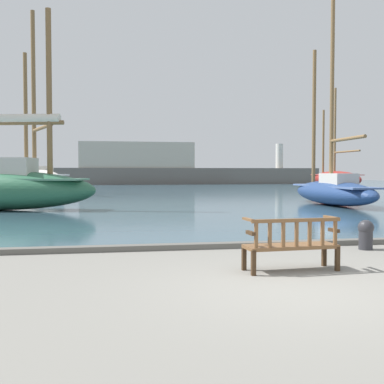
% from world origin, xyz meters
% --- Properties ---
extents(ground_plane, '(160.00, 160.00, 0.00)m').
position_xyz_m(ground_plane, '(0.00, 0.00, 0.00)').
color(ground_plane, gray).
extents(harbor_water, '(100.00, 80.00, 0.08)m').
position_xyz_m(harbor_water, '(0.00, 44.00, 0.04)').
color(harbor_water, '#385666').
rests_on(harbor_water, ground).
extents(quay_edge_kerb, '(40.00, 0.30, 0.12)m').
position_xyz_m(quay_edge_kerb, '(0.00, 3.85, 0.06)').
color(quay_edge_kerb, '#5B5954').
rests_on(quay_edge_kerb, ground).
extents(park_bench, '(1.63, 0.63, 0.92)m').
position_xyz_m(park_bench, '(0.36, 1.23, 0.47)').
color(park_bench, '#3D2A19').
rests_on(park_bench, ground).
extents(sailboat_far_port, '(2.24, 8.20, 10.05)m').
position_xyz_m(sailboat_far_port, '(8.17, 15.49, 0.87)').
color(sailboat_far_port, navy).
rests_on(sailboat_far_port, harbor_water).
extents(sailboat_outer_starboard, '(6.73, 13.72, 13.41)m').
position_xyz_m(sailboat_outer_starboard, '(-7.94, 30.26, 1.23)').
color(sailboat_outer_starboard, silver).
rests_on(sailboat_outer_starboard, harbor_water).
extents(sailboat_mid_port, '(2.49, 9.60, 10.46)m').
position_xyz_m(sailboat_mid_port, '(20.97, 40.73, 1.07)').
color(sailboat_mid_port, maroon).
rests_on(sailboat_mid_port, harbor_water).
extents(mooring_bollard, '(0.35, 0.35, 0.65)m').
position_xyz_m(mooring_bollard, '(2.82, 3.11, 0.36)').
color(mooring_bollard, '#2D2D33').
rests_on(mooring_bollard, ground).
extents(far_breakwater, '(52.12, 2.40, 5.64)m').
position_xyz_m(far_breakwater, '(0.49, 56.92, 1.89)').
color(far_breakwater, '#66605B').
rests_on(far_breakwater, ground).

